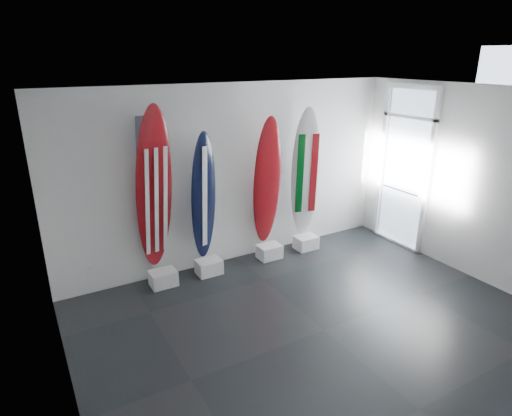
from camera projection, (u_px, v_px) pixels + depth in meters
floor at (324, 330)px, 5.63m from camera, size 6.00×6.00×0.00m
ceiling at (339, 94)px, 4.62m from camera, size 6.00×6.00×0.00m
wall_back at (235, 176)px, 7.17m from camera, size 6.00×0.00×6.00m
wall_left at (58, 287)px, 3.72m from camera, size 0.00×5.00×5.00m
wall_right at (486, 187)px, 6.53m from camera, size 0.00×5.00×5.00m
display_block_usa at (163, 278)px, 6.69m from camera, size 0.40×0.30×0.24m
surfboard_usa at (154, 191)px, 6.31m from camera, size 0.65×0.53×2.56m
display_block_navy at (209, 267)px, 7.05m from camera, size 0.40×0.30×0.24m
surfboard_navy at (204, 197)px, 6.75m from camera, size 0.51×0.33×2.10m
display_block_swiss at (269, 252)px, 7.60m from camera, size 0.40×0.30×0.24m
surfboard_swiss at (267, 182)px, 7.27m from camera, size 0.52×0.33×2.26m
display_block_italy at (306, 242)px, 7.97m from camera, size 0.40×0.30×0.24m
surfboard_italy at (305, 174)px, 7.62m from camera, size 0.57×0.35×2.35m
wall_outlet at (90, 272)px, 6.39m from camera, size 0.09×0.02×0.13m
glass_door at (404, 170)px, 7.81m from camera, size 0.12×1.16×2.85m
balcony at (445, 206)px, 8.74m from camera, size 2.80×2.20×1.20m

